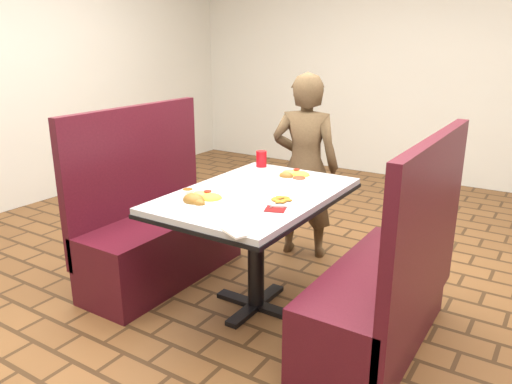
# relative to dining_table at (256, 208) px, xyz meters

# --- Properties ---
(dining_table) EXTENTS (0.81, 1.21, 0.75)m
(dining_table) POSITION_rel_dining_table_xyz_m (0.00, 0.00, 0.00)
(dining_table) COLOR #BABDC0
(dining_table) RESTS_ON ground
(booth_bench_left) EXTENTS (0.47, 1.20, 1.17)m
(booth_bench_left) POSITION_rel_dining_table_xyz_m (-0.80, 0.00, -0.32)
(booth_bench_left) COLOR #4D111C
(booth_bench_left) RESTS_ON ground
(booth_bench_right) EXTENTS (0.47, 1.20, 1.17)m
(booth_bench_right) POSITION_rel_dining_table_xyz_m (0.80, 0.00, -0.32)
(booth_bench_right) COLOR #4D111C
(booth_bench_right) RESTS_ON ground
(diner_person) EXTENTS (0.57, 0.44, 1.37)m
(diner_person) POSITION_rel_dining_table_xyz_m (-0.14, 0.90, 0.03)
(diner_person) COLOR brown
(diner_person) RESTS_ON ground
(near_dinner_plate) EXTENTS (0.29, 0.29, 0.09)m
(near_dinner_plate) POSITION_rel_dining_table_xyz_m (-0.15, -0.32, 0.13)
(near_dinner_plate) COLOR white
(near_dinner_plate) RESTS_ON dining_table
(far_dinner_plate) EXTENTS (0.28, 0.28, 0.07)m
(far_dinner_plate) POSITION_rel_dining_table_xyz_m (0.04, 0.39, 0.12)
(far_dinner_plate) COLOR white
(far_dinner_plate) RESTS_ON dining_table
(plantain_plate) EXTENTS (0.17, 0.17, 0.03)m
(plantain_plate) POSITION_rel_dining_table_xyz_m (0.22, -0.09, 0.11)
(plantain_plate) COLOR white
(plantain_plate) RESTS_ON dining_table
(maroon_napkin) EXTENTS (0.13, 0.13, 0.00)m
(maroon_napkin) POSITION_rel_dining_table_xyz_m (0.25, -0.20, 0.10)
(maroon_napkin) COLOR #5E0E0E
(maroon_napkin) RESTS_ON dining_table
(spoon_utensil) EXTENTS (0.02, 0.14, 0.00)m
(spoon_utensil) POSITION_rel_dining_table_xyz_m (0.22, -0.14, 0.10)
(spoon_utensil) COLOR silver
(spoon_utensil) RESTS_ON dining_table
(red_tumbler) EXTENTS (0.07, 0.07, 0.11)m
(red_tumbler) POSITION_rel_dining_table_xyz_m (-0.29, 0.52, 0.15)
(red_tumbler) COLOR red
(red_tumbler) RESTS_ON dining_table
(paper_napkin) EXTENTS (0.23, 0.21, 0.01)m
(paper_napkin) POSITION_rel_dining_table_xyz_m (0.25, -0.54, 0.10)
(paper_napkin) COLOR white
(paper_napkin) RESTS_ON dining_table
(knife_utensil) EXTENTS (0.04, 0.18, 0.00)m
(knife_utensil) POSITION_rel_dining_table_xyz_m (-0.10, -0.36, 0.11)
(knife_utensil) COLOR silver
(knife_utensil) RESTS_ON dining_table
(fork_utensil) EXTENTS (0.04, 0.16, 0.00)m
(fork_utensil) POSITION_rel_dining_table_xyz_m (-0.10, -0.33, 0.11)
(fork_utensil) COLOR silver
(fork_utensil) RESTS_ON dining_table
(lettuce_shreds) EXTENTS (0.28, 0.32, 0.00)m
(lettuce_shreds) POSITION_rel_dining_table_xyz_m (0.04, 0.06, 0.10)
(lettuce_shreds) COLOR #A5D053
(lettuce_shreds) RESTS_ON dining_table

